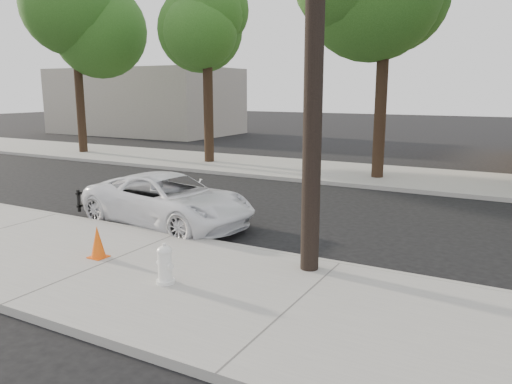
% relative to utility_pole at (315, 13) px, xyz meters
% --- Properties ---
extents(ground, '(120.00, 120.00, 0.00)m').
position_rel_utility_pole_xyz_m(ground, '(-3.60, 2.70, -4.70)').
color(ground, black).
rests_on(ground, ground).
extents(near_sidewalk, '(90.00, 4.40, 0.15)m').
position_rel_utility_pole_xyz_m(near_sidewalk, '(-3.60, -1.60, -4.62)').
color(near_sidewalk, gray).
rests_on(near_sidewalk, ground).
extents(far_sidewalk, '(90.00, 5.00, 0.15)m').
position_rel_utility_pole_xyz_m(far_sidewalk, '(-3.60, 11.20, -4.62)').
color(far_sidewalk, gray).
rests_on(far_sidewalk, ground).
extents(curb_near, '(90.00, 0.12, 0.16)m').
position_rel_utility_pole_xyz_m(curb_near, '(-3.60, 0.60, -4.62)').
color(curb_near, '#9E9B93').
rests_on(curb_near, ground).
extents(building_far, '(14.00, 8.00, 5.00)m').
position_rel_utility_pole_xyz_m(building_far, '(-23.60, 22.70, -2.20)').
color(building_far, gray).
rests_on(building_far, ground).
extents(utility_pole, '(1.40, 0.34, 9.00)m').
position_rel_utility_pole_xyz_m(utility_pole, '(0.00, 0.00, 0.00)').
color(utility_pole, black).
rests_on(utility_pole, near_sidewalk).
extents(tree_a, '(4.65, 4.50, 9.00)m').
position_rel_utility_pole_xyz_m(tree_a, '(-17.40, 10.55, 1.83)').
color(tree_a, black).
rests_on(tree_a, far_sidewalk).
extents(tree_b, '(4.34, 4.20, 8.45)m').
position_rel_utility_pole_xyz_m(tree_b, '(-9.41, 10.76, 1.45)').
color(tree_b, black).
rests_on(tree_b, far_sidewalk).
extents(police_cruiser, '(4.93, 2.69, 1.31)m').
position_rel_utility_pole_xyz_m(police_cruiser, '(-4.61, 1.63, -4.04)').
color(police_cruiser, white).
rests_on(police_cruiser, ground).
extents(fire_hydrant, '(0.36, 0.33, 0.67)m').
position_rel_utility_pole_xyz_m(fire_hydrant, '(-1.90, -1.86, -4.22)').
color(fire_hydrant, white).
rests_on(fire_hydrant, near_sidewalk).
extents(traffic_cone, '(0.34, 0.34, 0.65)m').
position_rel_utility_pole_xyz_m(traffic_cone, '(-3.94, -1.44, -4.23)').
color(traffic_cone, '#FF5A0D').
rests_on(traffic_cone, near_sidewalk).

